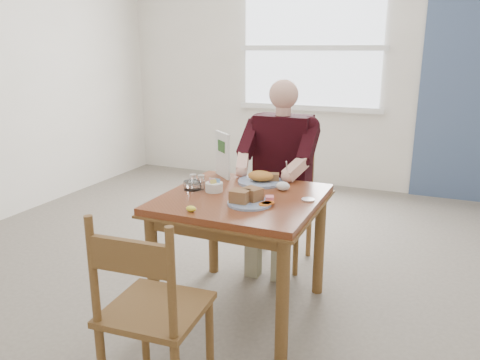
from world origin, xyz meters
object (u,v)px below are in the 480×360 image
at_px(table, 242,213).
at_px(diner, 280,160).
at_px(near_plate, 249,199).
at_px(far_plate, 261,178).
at_px(chair_far, 283,200).
at_px(chair_near, 151,312).

bearing_deg(table, diner, 90.00).
relative_size(near_plate, far_plate, 0.77).
xyz_separation_m(chair_far, near_plate, (0.10, -0.92, 0.30)).
distance_m(table, far_plate, 0.33).
relative_size(table, chair_near, 0.97).
bearing_deg(near_plate, chair_near, -99.97).
bearing_deg(near_plate, diner, 96.52).
distance_m(chair_far, diner, 0.34).
bearing_deg(table, chair_far, 90.00).
bearing_deg(diner, table, -90.00).
distance_m(table, chair_near, 0.94).
bearing_deg(chair_far, near_plate, -84.11).
distance_m(table, near_plate, 0.21).
height_order(chair_far, far_plate, chair_far).
xyz_separation_m(table, diner, (0.00, 0.71, 0.17)).
bearing_deg(near_plate, far_plate, 101.22).
bearing_deg(far_plate, table, -92.05).
bearing_deg(far_plate, near_plate, -78.78).
xyz_separation_m(table, chair_far, (0.00, 0.80, -0.16)).
relative_size(chair_near, diner, 0.69).
relative_size(chair_near, near_plate, 3.36).
xyz_separation_m(chair_far, chair_near, (-0.04, -1.72, 0.00)).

